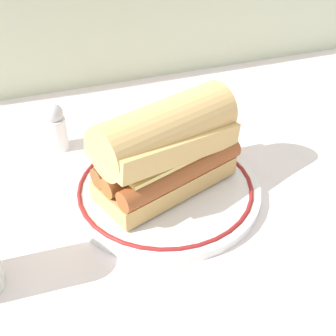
{
  "coord_description": "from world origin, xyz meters",
  "views": [
    {
      "loc": [
        -0.15,
        -0.44,
        0.4
      ],
      "look_at": [
        0.0,
        -0.0,
        0.04
      ],
      "focal_mm": 48.83,
      "sensor_mm": 36.0,
      "label": 1
    }
  ],
  "objects": [
    {
      "name": "ground_plane",
      "position": [
        0.0,
        0.0,
        0.0
      ],
      "size": [
        1.5,
        1.5,
        0.0
      ],
      "primitive_type": "plane",
      "color": "silver"
    },
    {
      "name": "plate",
      "position": [
        0.0,
        -0.0,
        0.01
      ],
      "size": [
        0.25,
        0.25,
        0.01
      ],
      "color": "white",
      "rests_on": "ground_plane"
    },
    {
      "name": "sausage_sandwich",
      "position": [
        0.0,
        -0.0,
        0.08
      ],
      "size": [
        0.2,
        0.14,
        0.12
      ],
      "rotation": [
        0.0,
        0.0,
        0.34
      ],
      "color": "tan",
      "rests_on": "plate"
    },
    {
      "name": "salt_shaker",
      "position": [
        -0.12,
        0.16,
        0.04
      ],
      "size": [
        0.03,
        0.03,
        0.07
      ],
      "color": "white",
      "rests_on": "ground_plane"
    }
  ]
}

